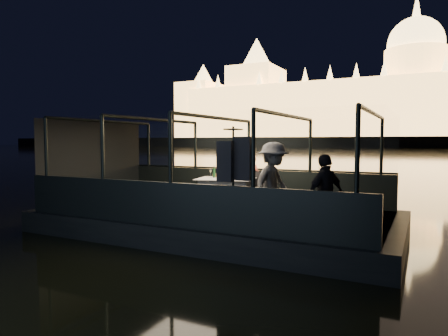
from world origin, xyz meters
The scene contains 29 objects.
river_water centered at (0.00, 80.00, 0.00)m, with size 500.00×500.00×0.00m, color black.
boat_hull centered at (0.00, 0.00, 0.00)m, with size 8.60×4.40×1.00m, color black.
boat_deck centered at (0.00, 0.00, 0.48)m, with size 8.00×4.00×0.04m, color black.
gunwale_port centered at (0.00, 2.00, 0.95)m, with size 8.00×0.08×0.90m, color black.
gunwale_starboard centered at (0.00, -2.00, 0.95)m, with size 8.00×0.08×0.90m, color black.
cabin_glass_port centered at (0.00, 2.00, 2.10)m, with size 8.00×0.02×1.40m, color #99B2B2, non-canonical shape.
cabin_glass_starboard centered at (0.00, -2.00, 2.10)m, with size 8.00×0.02×1.40m, color #99B2B2, non-canonical shape.
cabin_roof_glass centered at (0.00, 0.00, 2.80)m, with size 8.00×4.00×0.02m, color #99B2B2, non-canonical shape.
end_wall_fore centered at (-4.00, 0.00, 1.65)m, with size 0.02×4.00×2.30m, color black, non-canonical shape.
end_wall_aft centered at (4.00, 0.00, 1.65)m, with size 0.02×4.00×2.30m, color black, non-canonical shape.
canopy_ribs centered at (0.00, 0.00, 1.65)m, with size 8.00×4.00×2.30m, color black, non-canonical shape.
embankment centered at (0.00, 210.00, 1.00)m, with size 400.00×140.00×6.00m, color #423D33.
parliament_building centered at (0.00, 175.00, 29.00)m, with size 220.00×32.00×60.00m, color #F2D18C, non-canonical shape.
dining_table_central centered at (-0.05, 0.60, 0.89)m, with size 1.45×1.05×0.77m, color white.
chair_port_left centered at (-0.40, 1.34, 0.95)m, with size 0.47×0.47×1.01m, color black.
chair_port_right centered at (0.47, 1.14, 0.95)m, with size 0.42×0.42×0.90m, color black.
coat_stand centered at (1.28, -1.75, 1.40)m, with size 0.56×0.45×2.01m, color black, non-canonical shape.
person_woman_coral centered at (0.26, 1.60, 1.25)m, with size 0.49×0.32×1.35m, color #E06C51.
person_man_maroon centered at (-0.28, 1.55, 1.25)m, with size 0.79×0.61×1.64m, color #3E1115.
passenger_stripe centered at (1.84, -1.03, 1.35)m, with size 1.11×0.63×1.72m, color white.
passenger_dark centered at (2.99, -1.48, 1.35)m, with size 0.89×0.37×1.51m, color black.
wine_bottle centered at (-0.44, 0.69, 1.42)m, with size 0.07×0.07×0.31m, color #13361B.
bread_basket centered at (-0.49, 0.92, 1.31)m, with size 0.22×0.22×0.09m, color olive.
amber_candle centered at (0.09, 0.75, 1.31)m, with size 0.06×0.06×0.08m, color yellow.
plate_near centered at (0.27, 0.65, 1.27)m, with size 0.23×0.23×0.01m, color white.
plate_far centered at (-0.36, 0.88, 1.27)m, with size 0.22×0.22×0.01m, color silver.
wine_glass_white centered at (-0.53, 0.66, 1.36)m, with size 0.07×0.07×0.21m, color white, non-canonical shape.
wine_glass_red centered at (0.23, 0.99, 1.36)m, with size 0.06×0.06×0.17m, color silver, non-canonical shape.
wine_glass_empty centered at (0.13, 0.63, 1.36)m, with size 0.06×0.06×0.19m, color white, non-canonical shape.
Camera 1 is at (4.56, -8.66, 2.22)m, focal length 32.00 mm.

